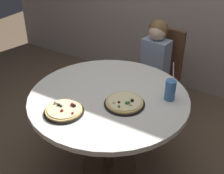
{
  "coord_description": "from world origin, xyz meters",
  "views": [
    {
      "loc": [
        1.01,
        -1.63,
        2.0
      ],
      "look_at": [
        0.0,
        0.05,
        0.8
      ],
      "focal_mm": 47.87,
      "sensor_mm": 36.0,
      "label": 1
    }
  ],
  "objects_px": {
    "pizza_cheese": "(124,103)",
    "soda_cup": "(170,90)",
    "dining_table": "(109,106)",
    "chair_wooden": "(160,69)",
    "pizza_veggie": "(64,110)",
    "diner_child": "(150,79)"
  },
  "relations": [
    {
      "from": "dining_table",
      "to": "chair_wooden",
      "type": "relative_size",
      "value": 1.3
    },
    {
      "from": "diner_child",
      "to": "pizza_veggie",
      "type": "bearing_deg",
      "value": -97.14
    },
    {
      "from": "dining_table",
      "to": "diner_child",
      "type": "xyz_separation_m",
      "value": [
        -0.01,
        0.82,
        -0.17
      ]
    },
    {
      "from": "diner_child",
      "to": "soda_cup",
      "type": "bearing_deg",
      "value": -56.02
    },
    {
      "from": "chair_wooden",
      "to": "diner_child",
      "type": "distance_m",
      "value": 0.19
    },
    {
      "from": "diner_child",
      "to": "pizza_veggie",
      "type": "distance_m",
      "value": 1.21
    },
    {
      "from": "pizza_veggie",
      "to": "diner_child",
      "type": "bearing_deg",
      "value": 82.86
    },
    {
      "from": "dining_table",
      "to": "diner_child",
      "type": "bearing_deg",
      "value": 90.59
    },
    {
      "from": "dining_table",
      "to": "chair_wooden",
      "type": "height_order",
      "value": "chair_wooden"
    },
    {
      "from": "chair_wooden",
      "to": "pizza_veggie",
      "type": "bearing_deg",
      "value": -96.97
    },
    {
      "from": "pizza_cheese",
      "to": "dining_table",
      "type": "bearing_deg",
      "value": 164.53
    },
    {
      "from": "chair_wooden",
      "to": "pizza_cheese",
      "type": "xyz_separation_m",
      "value": [
        0.15,
        -1.05,
        0.24
      ]
    },
    {
      "from": "soda_cup",
      "to": "pizza_cheese",
      "type": "bearing_deg",
      "value": -136.83
    },
    {
      "from": "dining_table",
      "to": "diner_child",
      "type": "distance_m",
      "value": 0.84
    },
    {
      "from": "chair_wooden",
      "to": "diner_child",
      "type": "bearing_deg",
      "value": -95.89
    },
    {
      "from": "dining_table",
      "to": "soda_cup",
      "type": "bearing_deg",
      "value": 24.78
    },
    {
      "from": "pizza_veggie",
      "to": "soda_cup",
      "type": "relative_size",
      "value": 0.92
    },
    {
      "from": "pizza_veggie",
      "to": "dining_table",
      "type": "bearing_deg",
      "value": 65.94
    },
    {
      "from": "pizza_veggie",
      "to": "pizza_cheese",
      "type": "height_order",
      "value": "same"
    },
    {
      "from": "pizza_cheese",
      "to": "soda_cup",
      "type": "bearing_deg",
      "value": 43.17
    },
    {
      "from": "dining_table",
      "to": "chair_wooden",
      "type": "distance_m",
      "value": 1.01
    },
    {
      "from": "pizza_cheese",
      "to": "soda_cup",
      "type": "height_order",
      "value": "soda_cup"
    }
  ]
}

